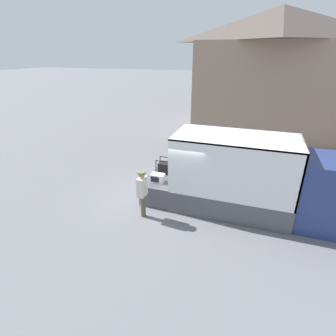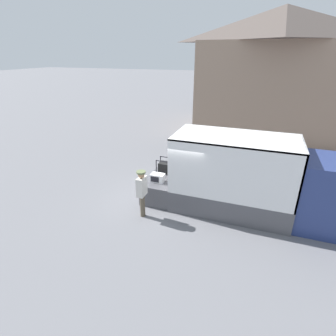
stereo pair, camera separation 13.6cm
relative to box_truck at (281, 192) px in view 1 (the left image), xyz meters
The scene contains 7 objects.
ground_plane 3.96m from the box_truck, behind, with size 160.00×160.00×0.00m, color slate.
box_truck is the anchor object (origin of this frame).
tailgate_deck 4.46m from the box_truck, behind, with size 1.19×2.01×0.84m, color #4C4C51.
microwave 4.50m from the box_truck, behind, with size 0.52×0.35×0.32m.
portable_generator 4.47m from the box_truck, behind, with size 0.75×0.51×0.60m.
worker_person 4.86m from the box_truck, 160.74° to the right, with size 0.32×0.44×1.78m.
house_backdrop 12.45m from the box_truck, 92.27° to the left, with size 10.41×7.90×8.28m.
Camera 1 is at (2.71, -8.87, 5.46)m, focal length 28.00 mm.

